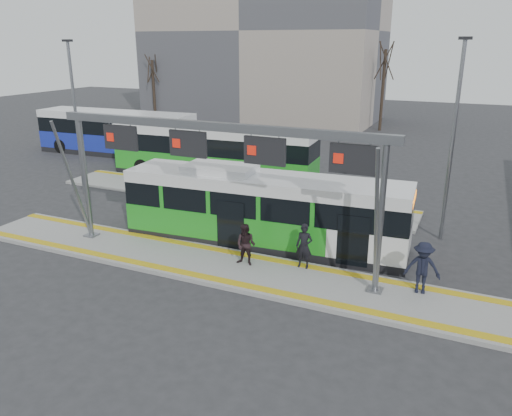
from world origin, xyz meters
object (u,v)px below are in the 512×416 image
(passenger_c, at_px, (422,268))
(passenger_a, at_px, (304,246))
(gantry, at_px, (216,152))
(passenger_b, at_px, (246,245))
(hero_bus, at_px, (263,210))

(passenger_c, bearing_deg, passenger_a, 170.18)
(gantry, xyz_separation_m, passenger_b, (1.08, 0.14, -3.37))
(passenger_a, xyz_separation_m, passenger_c, (4.12, -0.25, 0.05))
(passenger_b, bearing_deg, gantry, -173.35)
(passenger_b, xyz_separation_m, passenger_c, (6.14, 0.39, 0.10))
(passenger_c, bearing_deg, passenger_b, 177.29)
(hero_bus, distance_m, passenger_c, 6.87)
(passenger_a, bearing_deg, hero_bus, 141.48)
(gantry, distance_m, hero_bus, 3.92)
(hero_bus, height_order, passenger_b, hero_bus)
(passenger_b, relative_size, passenger_c, 0.88)
(passenger_a, height_order, passenger_b, passenger_a)
(hero_bus, relative_size, passenger_b, 7.49)
(gantry, bearing_deg, passenger_b, 7.22)
(gantry, distance_m, passenger_c, 7.95)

